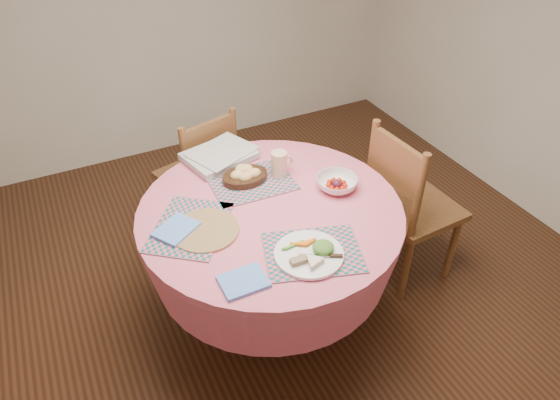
{
  "coord_description": "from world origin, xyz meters",
  "views": [
    {
      "loc": [
        -0.77,
        -1.65,
        2.18
      ],
      "look_at": [
        0.05,
        0.0,
        0.78
      ],
      "focal_mm": 32.0,
      "sensor_mm": 36.0,
      "label": 1
    }
  ],
  "objects_px": {
    "dinner_plate": "(311,253)",
    "fruit_bowl": "(337,184)",
    "chair_right": "(408,204)",
    "chair_back": "(201,173)",
    "bread_bowl": "(245,175)",
    "latte_mug": "(279,164)",
    "wicker_trivet": "(205,230)",
    "dining_table": "(271,239)"
  },
  "relations": [
    {
      "from": "dinner_plate",
      "to": "bread_bowl",
      "type": "relative_size",
      "value": 1.25
    },
    {
      "from": "dinner_plate",
      "to": "fruit_bowl",
      "type": "height_order",
      "value": "fruit_bowl"
    },
    {
      "from": "wicker_trivet",
      "to": "bread_bowl",
      "type": "relative_size",
      "value": 1.3
    },
    {
      "from": "chair_back",
      "to": "dinner_plate",
      "type": "bearing_deg",
      "value": 78.71
    },
    {
      "from": "wicker_trivet",
      "to": "latte_mug",
      "type": "bearing_deg",
      "value": 26.49
    },
    {
      "from": "chair_right",
      "to": "wicker_trivet",
      "type": "relative_size",
      "value": 3.24
    },
    {
      "from": "dining_table",
      "to": "chair_back",
      "type": "height_order",
      "value": "chair_back"
    },
    {
      "from": "chair_back",
      "to": "fruit_bowl",
      "type": "xyz_separation_m",
      "value": [
        0.43,
        -0.83,
        0.31
      ]
    },
    {
      "from": "chair_right",
      "to": "latte_mug",
      "type": "bearing_deg",
      "value": 66.53
    },
    {
      "from": "dining_table",
      "to": "fruit_bowl",
      "type": "xyz_separation_m",
      "value": [
        0.36,
        -0.01,
        0.22
      ]
    },
    {
      "from": "dining_table",
      "to": "bread_bowl",
      "type": "distance_m",
      "value": 0.34
    },
    {
      "from": "bread_bowl",
      "to": "latte_mug",
      "type": "height_order",
      "value": "latte_mug"
    },
    {
      "from": "chair_back",
      "to": "latte_mug",
      "type": "bearing_deg",
      "value": 95.86
    },
    {
      "from": "dining_table",
      "to": "chair_right",
      "type": "distance_m",
      "value": 0.83
    },
    {
      "from": "chair_back",
      "to": "latte_mug",
      "type": "height_order",
      "value": "chair_back"
    },
    {
      "from": "bread_bowl",
      "to": "latte_mug",
      "type": "distance_m",
      "value": 0.18
    },
    {
      "from": "latte_mug",
      "to": "bread_bowl",
      "type": "bearing_deg",
      "value": 169.34
    },
    {
      "from": "chair_right",
      "to": "latte_mug",
      "type": "height_order",
      "value": "chair_right"
    },
    {
      "from": "wicker_trivet",
      "to": "fruit_bowl",
      "type": "height_order",
      "value": "fruit_bowl"
    },
    {
      "from": "dinner_plate",
      "to": "fruit_bowl",
      "type": "xyz_separation_m",
      "value": [
        0.35,
        0.36,
        0.01
      ]
    },
    {
      "from": "chair_back",
      "to": "bread_bowl",
      "type": "distance_m",
      "value": 0.66
    },
    {
      "from": "dining_table",
      "to": "chair_back",
      "type": "xyz_separation_m",
      "value": [
        -0.07,
        0.83,
        -0.09
      ]
    },
    {
      "from": "dining_table",
      "to": "dinner_plate",
      "type": "distance_m",
      "value": 0.43
    },
    {
      "from": "dinner_plate",
      "to": "latte_mug",
      "type": "distance_m",
      "value": 0.61
    },
    {
      "from": "dinner_plate",
      "to": "fruit_bowl",
      "type": "relative_size",
      "value": 1.2
    },
    {
      "from": "dining_table",
      "to": "bread_bowl",
      "type": "height_order",
      "value": "bread_bowl"
    },
    {
      "from": "dinner_plate",
      "to": "latte_mug",
      "type": "height_order",
      "value": "latte_mug"
    },
    {
      "from": "wicker_trivet",
      "to": "bread_bowl",
      "type": "bearing_deg",
      "value": 41.59
    },
    {
      "from": "chair_right",
      "to": "fruit_bowl",
      "type": "distance_m",
      "value": 0.54
    },
    {
      "from": "dinner_plate",
      "to": "chair_back",
      "type": "bearing_deg",
      "value": 93.97
    },
    {
      "from": "chair_back",
      "to": "latte_mug",
      "type": "relative_size",
      "value": 6.96
    },
    {
      "from": "dinner_plate",
      "to": "latte_mug",
      "type": "relative_size",
      "value": 2.24
    },
    {
      "from": "wicker_trivet",
      "to": "chair_right",
      "type": "bearing_deg",
      "value": -0.24
    },
    {
      "from": "chair_right",
      "to": "chair_back",
      "type": "height_order",
      "value": "chair_right"
    },
    {
      "from": "dining_table",
      "to": "chair_right",
      "type": "xyz_separation_m",
      "value": [
        0.82,
        -0.02,
        -0.05
      ]
    },
    {
      "from": "dining_table",
      "to": "wicker_trivet",
      "type": "height_order",
      "value": "wicker_trivet"
    },
    {
      "from": "chair_back",
      "to": "dinner_plate",
      "type": "xyz_separation_m",
      "value": [
        0.08,
        -1.19,
        0.3
      ]
    },
    {
      "from": "fruit_bowl",
      "to": "wicker_trivet",
      "type": "bearing_deg",
      "value": -178.9
    },
    {
      "from": "bread_bowl",
      "to": "latte_mug",
      "type": "relative_size",
      "value": 1.79
    },
    {
      "from": "chair_back",
      "to": "wicker_trivet",
      "type": "xyz_separation_m",
      "value": [
        -0.25,
        -0.84,
        0.29
      ]
    },
    {
      "from": "dinner_plate",
      "to": "bread_bowl",
      "type": "height_order",
      "value": "bread_bowl"
    },
    {
      "from": "dining_table",
      "to": "chair_right",
      "type": "bearing_deg",
      "value": -1.67
    }
  ]
}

